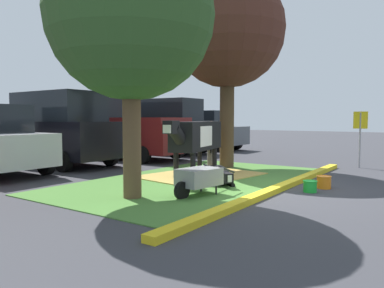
{
  "coord_description": "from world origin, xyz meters",
  "views": [
    {
      "loc": [
        -7.99,
        -3.43,
        1.63
      ],
      "look_at": [
        0.75,
        2.65,
        0.9
      ],
      "focal_mm": 35.05,
      "sensor_mm": 36.0,
      "label": 1
    }
  ],
  "objects_px": {
    "calf_lying": "(219,175)",
    "suv_black": "(59,129)",
    "bucket_orange": "(324,182)",
    "cow_holstein": "(195,136)",
    "person_handler": "(211,144)",
    "suv_dark_grey": "(165,126)",
    "shade_tree_left": "(131,17)",
    "shade_tree_right": "(227,31)",
    "hatchback_white": "(204,131)",
    "bucket_green": "(310,186)",
    "parking_sign": "(360,128)",
    "wheelbarrow": "(198,178)",
    "pickup_truck_maroon": "(125,131)"
  },
  "relations": [
    {
      "from": "calf_lying",
      "to": "suv_black",
      "type": "bearing_deg",
      "value": 89.06
    },
    {
      "from": "bucket_orange",
      "to": "cow_holstein",
      "type": "bearing_deg",
      "value": 92.18
    },
    {
      "from": "person_handler",
      "to": "suv_dark_grey",
      "type": "relative_size",
      "value": 0.34
    },
    {
      "from": "calf_lying",
      "to": "suv_dark_grey",
      "type": "height_order",
      "value": "suv_dark_grey"
    },
    {
      "from": "person_handler",
      "to": "suv_dark_grey",
      "type": "bearing_deg",
      "value": 53.08
    },
    {
      "from": "shade_tree_left",
      "to": "cow_holstein",
      "type": "relative_size",
      "value": 1.72
    },
    {
      "from": "shade_tree_right",
      "to": "suv_dark_grey",
      "type": "xyz_separation_m",
      "value": [
        2.93,
        4.96,
        -3.18
      ]
    },
    {
      "from": "shade_tree_right",
      "to": "suv_black",
      "type": "relative_size",
      "value": 1.38
    },
    {
      "from": "shade_tree_right",
      "to": "hatchback_white",
      "type": "xyz_separation_m",
      "value": [
        5.65,
        4.56,
        -3.46
      ]
    },
    {
      "from": "bucket_green",
      "to": "suv_black",
      "type": "bearing_deg",
      "value": 91.57
    },
    {
      "from": "cow_holstein",
      "to": "shade_tree_right",
      "type": "bearing_deg",
      "value": 4.02
    },
    {
      "from": "shade_tree_left",
      "to": "suv_black",
      "type": "bearing_deg",
      "value": 67.04
    },
    {
      "from": "parking_sign",
      "to": "shade_tree_right",
      "type": "bearing_deg",
      "value": 124.26
    },
    {
      "from": "bucket_orange",
      "to": "parking_sign",
      "type": "bearing_deg",
      "value": 0.93
    },
    {
      "from": "bucket_green",
      "to": "suv_dark_grey",
      "type": "bearing_deg",
      "value": 57.2
    },
    {
      "from": "shade_tree_left",
      "to": "wheelbarrow",
      "type": "distance_m",
      "value": 3.52
    },
    {
      "from": "cow_holstein",
      "to": "pickup_truck_maroon",
      "type": "relative_size",
      "value": 0.57
    },
    {
      "from": "bucket_orange",
      "to": "hatchback_white",
      "type": "height_order",
      "value": "hatchback_white"
    },
    {
      "from": "wheelbarrow",
      "to": "suv_black",
      "type": "distance_m",
      "value": 7.03
    },
    {
      "from": "calf_lying",
      "to": "pickup_truck_maroon",
      "type": "bearing_deg",
      "value": 63.79
    },
    {
      "from": "suv_black",
      "to": "hatchback_white",
      "type": "relative_size",
      "value": 1.05
    },
    {
      "from": "suv_dark_grey",
      "to": "bucket_orange",
      "type": "bearing_deg",
      "value": -119.32
    },
    {
      "from": "cow_holstein",
      "to": "parking_sign",
      "type": "relative_size",
      "value": 1.67
    },
    {
      "from": "bucket_orange",
      "to": "suv_black",
      "type": "xyz_separation_m",
      "value": [
        -0.87,
        8.74,
        1.12
      ]
    },
    {
      "from": "hatchback_white",
      "to": "wheelbarrow",
      "type": "bearing_deg",
      "value": -147.61
    },
    {
      "from": "shade_tree_left",
      "to": "suv_black",
      "type": "height_order",
      "value": "shade_tree_left"
    },
    {
      "from": "hatchback_white",
      "to": "shade_tree_right",
      "type": "bearing_deg",
      "value": -141.1
    },
    {
      "from": "wheelbarrow",
      "to": "hatchback_white",
      "type": "xyz_separation_m",
      "value": [
        9.96,
        6.32,
        0.6
      ]
    },
    {
      "from": "bucket_green",
      "to": "shade_tree_right",
      "type": "bearing_deg",
      "value": 54.27
    },
    {
      "from": "suv_black",
      "to": "shade_tree_left",
      "type": "bearing_deg",
      "value": -112.96
    },
    {
      "from": "hatchback_white",
      "to": "calf_lying",
      "type": "bearing_deg",
      "value": -145.01
    },
    {
      "from": "pickup_truck_maroon",
      "to": "parking_sign",
      "type": "bearing_deg",
      "value": -74.92
    },
    {
      "from": "pickup_truck_maroon",
      "to": "hatchback_white",
      "type": "height_order",
      "value": "pickup_truck_maroon"
    },
    {
      "from": "cow_holstein",
      "to": "pickup_truck_maroon",
      "type": "xyz_separation_m",
      "value": [
        2.25,
        4.99,
        -0.01
      ]
    },
    {
      "from": "calf_lying",
      "to": "parking_sign",
      "type": "distance_m",
      "value": 5.9
    },
    {
      "from": "person_handler",
      "to": "suv_black",
      "type": "height_order",
      "value": "suv_black"
    },
    {
      "from": "shade_tree_right",
      "to": "bucket_orange",
      "type": "distance_m",
      "value": 5.98
    },
    {
      "from": "suv_dark_grey",
      "to": "hatchback_white",
      "type": "distance_m",
      "value": 2.76
    },
    {
      "from": "wheelbarrow",
      "to": "suv_dark_grey",
      "type": "relative_size",
      "value": 0.35
    },
    {
      "from": "person_handler",
      "to": "wheelbarrow",
      "type": "distance_m",
      "value": 4.18
    },
    {
      "from": "wheelbarrow",
      "to": "suv_dark_grey",
      "type": "height_order",
      "value": "suv_dark_grey"
    },
    {
      "from": "shade_tree_right",
      "to": "cow_holstein",
      "type": "distance_m",
      "value": 3.92
    },
    {
      "from": "person_handler",
      "to": "hatchback_white",
      "type": "relative_size",
      "value": 0.35
    },
    {
      "from": "calf_lying",
      "to": "hatchback_white",
      "type": "distance_m",
      "value": 10.47
    },
    {
      "from": "bucket_green",
      "to": "hatchback_white",
      "type": "xyz_separation_m",
      "value": [
        8.21,
        8.12,
        0.85
      ]
    },
    {
      "from": "parking_sign",
      "to": "bucket_orange",
      "type": "xyz_separation_m",
      "value": [
        -4.39,
        -0.07,
        -1.15
      ]
    },
    {
      "from": "shade_tree_left",
      "to": "wheelbarrow",
      "type": "bearing_deg",
      "value": -45.09
    },
    {
      "from": "shade_tree_left",
      "to": "calf_lying",
      "type": "distance_m",
      "value": 4.19
    },
    {
      "from": "wheelbarrow",
      "to": "pickup_truck_maroon",
      "type": "height_order",
      "value": "pickup_truck_maroon"
    },
    {
      "from": "parking_sign",
      "to": "bucket_orange",
      "type": "height_order",
      "value": "parking_sign"
    }
  ]
}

